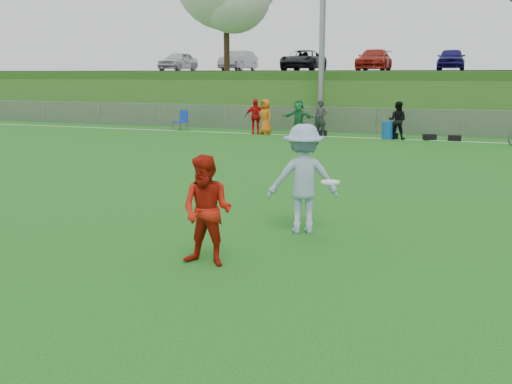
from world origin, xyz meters
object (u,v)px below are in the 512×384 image
at_px(frisbee, 330,182).
at_px(player_blue, 303,179).
at_px(player_red_center, 207,211).
at_px(recycling_bin, 388,130).

bearing_deg(frisbee, player_blue, 123.67).
height_order(player_red_center, player_blue, player_blue).
bearing_deg(player_blue, player_red_center, 45.88).
distance_m(player_red_center, frisbee, 2.05).
relative_size(player_red_center, player_blue, 0.85).
height_order(player_blue, frisbee, player_blue).
bearing_deg(recycling_bin, player_red_center, -91.33).
bearing_deg(player_red_center, player_blue, 70.13).
height_order(frisbee, recycling_bin, frisbee).
bearing_deg(recycling_bin, player_blue, -88.39).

